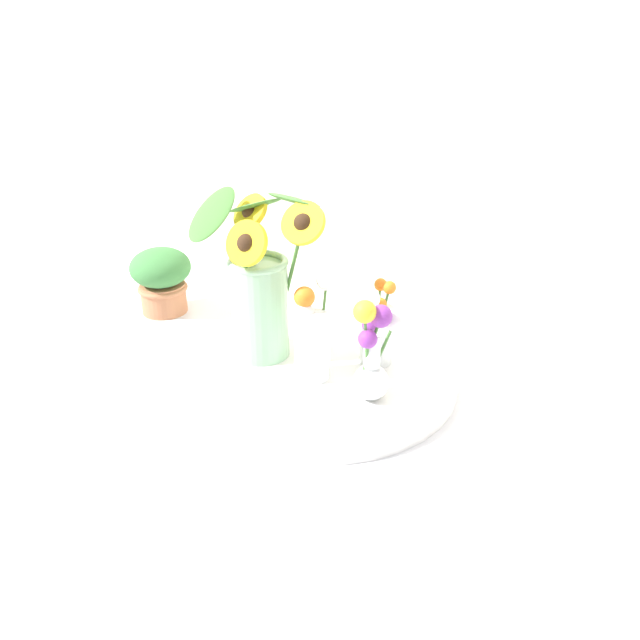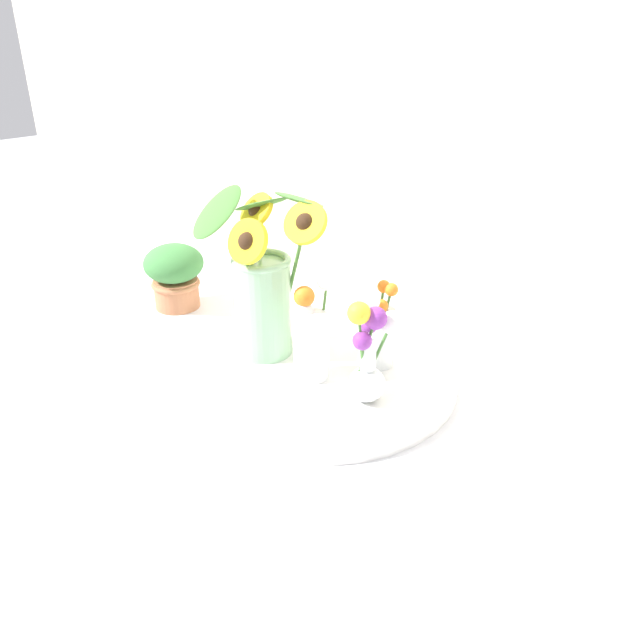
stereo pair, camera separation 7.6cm
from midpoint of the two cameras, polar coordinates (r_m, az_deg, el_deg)
ground_plane at (r=1.10m, az=-2.78°, el=-7.45°), size 6.00×6.00×0.00m
serving_tray at (r=1.16m, az=1.88°, el=-5.01°), size 0.50×0.50×0.02m
mason_jar_sunflowers at (r=1.16m, az=-3.42°, el=3.00°), size 0.26×0.23×0.31m
vase_small_center at (r=1.10m, az=1.14°, el=-1.27°), size 0.08×0.10×0.19m
vase_bulb_right at (r=1.03m, az=6.65°, el=-3.23°), size 0.08×0.09×0.19m
vase_small_back at (r=1.14m, az=7.15°, el=-0.79°), size 0.06×0.11×0.16m
potted_plant at (r=1.45m, az=-11.70°, el=4.19°), size 0.14×0.14×0.15m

